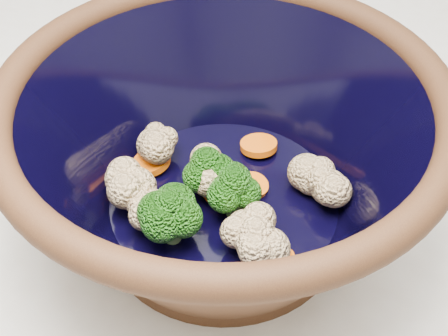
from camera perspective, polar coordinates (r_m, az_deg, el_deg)
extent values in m
cylinder|color=black|center=(0.53, 0.00, -4.74)|extent=(0.20, 0.20, 0.01)
torus|color=black|center=(0.44, 0.00, 6.34)|extent=(0.34, 0.34, 0.02)
cylinder|color=black|center=(0.51, 0.00, -2.93)|extent=(0.19, 0.19, 0.00)
cylinder|color=#608442|center=(0.50, 0.59, -2.75)|extent=(0.01, 0.01, 0.02)
ellipsoid|color=#2A7316|center=(0.49, 0.60, -1.16)|extent=(0.03, 0.03, 0.03)
cylinder|color=#608442|center=(0.49, 0.90, -3.40)|extent=(0.01, 0.01, 0.02)
ellipsoid|color=#2A7316|center=(0.48, 0.93, -1.48)|extent=(0.04, 0.04, 0.04)
cylinder|color=#608442|center=(0.48, -4.75, -5.70)|extent=(0.01, 0.01, 0.02)
ellipsoid|color=#2A7316|center=(0.46, -4.93, -3.75)|extent=(0.04, 0.04, 0.04)
cylinder|color=#608442|center=(0.51, -1.54, -1.56)|extent=(0.01, 0.01, 0.02)
ellipsoid|color=#2A7316|center=(0.49, -1.59, 0.31)|extent=(0.04, 0.04, 0.03)
sphere|color=beige|center=(0.46, 4.08, -7.42)|extent=(0.03, 0.03, 0.03)
sphere|color=beige|center=(0.51, 7.55, -0.41)|extent=(0.03, 0.03, 0.03)
sphere|color=beige|center=(0.49, -6.97, -3.98)|extent=(0.03, 0.03, 0.03)
sphere|color=beige|center=(0.51, 8.07, -0.88)|extent=(0.03, 0.03, 0.03)
sphere|color=beige|center=(0.47, 1.97, -5.59)|extent=(0.03, 0.03, 0.03)
sphere|color=beige|center=(0.54, -6.36, 2.07)|extent=(0.03, 0.03, 0.03)
sphere|color=beige|center=(0.50, -8.09, -1.78)|extent=(0.03, 0.03, 0.03)
sphere|color=beige|center=(0.51, 9.56, -1.75)|extent=(0.03, 0.03, 0.03)
sphere|color=beige|center=(0.51, -1.46, -0.66)|extent=(0.03, 0.03, 0.03)
cylinder|color=orange|center=(0.55, 3.19, 2.08)|extent=(0.03, 0.03, 0.01)
cylinder|color=orange|center=(0.47, 4.64, -8.43)|extent=(0.03, 0.03, 0.01)
cylinder|color=orange|center=(0.51, -0.37, -2.32)|extent=(0.03, 0.03, 0.01)
cylinder|color=orange|center=(0.54, -6.65, 0.59)|extent=(0.03, 0.03, 0.01)
cylinder|color=orange|center=(0.51, 2.70, -1.61)|extent=(0.02, 0.02, 0.01)
cylinder|color=orange|center=(0.46, 3.14, -9.56)|extent=(0.03, 0.03, 0.01)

